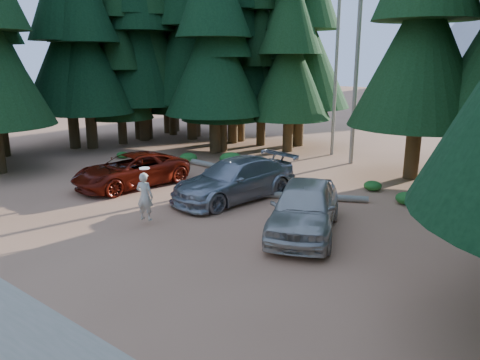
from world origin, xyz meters
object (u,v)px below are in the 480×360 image
(frisbee_player, at_px, (145,196))
(silver_minivan_center, at_px, (235,179))
(log_mid, at_px, (290,182))
(log_right, at_px, (316,197))
(red_pickup, at_px, (131,170))
(log_left, at_px, (213,166))
(silver_minivan_right, at_px, (304,207))

(frisbee_player, bearing_deg, silver_minivan_center, -116.14)
(log_mid, bearing_deg, log_right, -34.90)
(red_pickup, distance_m, frisbee_player, 5.42)
(log_left, bearing_deg, red_pickup, -92.29)
(log_mid, height_order, log_right, log_mid)
(frisbee_player, relative_size, log_right, 0.44)
(silver_minivan_right, relative_size, log_mid, 1.44)
(silver_minivan_center, height_order, log_left, silver_minivan_center)
(silver_minivan_center, height_order, frisbee_player, frisbee_player)
(silver_minivan_right, relative_size, log_right, 1.22)
(red_pickup, xyz_separation_m, log_left, (0.59, 5.03, -0.61))
(silver_minivan_center, bearing_deg, log_left, 150.64)
(silver_minivan_center, height_order, log_right, silver_minivan_center)
(red_pickup, bearing_deg, frisbee_player, -25.98)
(frisbee_player, height_order, log_mid, frisbee_player)
(silver_minivan_right, height_order, log_left, silver_minivan_right)
(red_pickup, distance_m, log_left, 5.10)
(log_left, bearing_deg, frisbee_player, -59.49)
(log_mid, bearing_deg, log_left, 175.48)
(silver_minivan_center, bearing_deg, log_right, 44.57)
(log_right, bearing_deg, frisbee_player, -145.75)
(silver_minivan_center, xyz_separation_m, log_right, (2.80, 1.98, -0.72))
(red_pickup, height_order, log_mid, red_pickup)
(log_left, height_order, log_right, log_left)
(log_mid, bearing_deg, frisbee_player, -100.74)
(red_pickup, relative_size, frisbee_player, 2.83)
(frisbee_player, relative_size, log_mid, 0.52)
(frisbee_player, distance_m, log_mid, 7.95)
(log_right, bearing_deg, silver_minivan_center, -172.84)
(silver_minivan_center, relative_size, silver_minivan_right, 1.11)
(silver_minivan_right, height_order, log_right, silver_minivan_right)
(log_mid, bearing_deg, red_pickup, -141.89)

